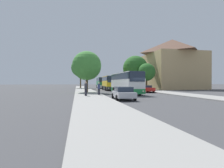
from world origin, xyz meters
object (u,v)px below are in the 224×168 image
Objects in this scene: tree_left_near at (87,66)px; parked_car_left_curb at (123,93)px; bus_front at (126,83)px; tree_right_mid at (147,72)px; tree_right_near at (135,68)px; pedestrian_waiting_near at (86,89)px; pedestrian_waiting_far at (99,88)px; bus_stop_sign at (85,85)px; bus_rear at (101,83)px; parked_car_right_far at (123,86)px; bus_middle at (109,83)px; tree_left_far at (81,68)px; parked_car_right_near at (146,89)px.

parked_car_left_curb is at bearing -75.66° from tree_left_near.
bus_front is 2.30× the size of parked_car_left_curb.
tree_right_near is at bearing 109.81° from tree_right_mid.
pedestrian_waiting_near is 2.49m from pedestrian_waiting_far.
pedestrian_waiting_near is (0.04, -1.17, -0.46)m from bus_stop_sign.
bus_rear is 16.26m from tree_right_near.
tree_right_near reaches higher than parked_car_right_far.
parked_car_right_far is 0.67× the size of tree_right_mid.
bus_middle is 15.28m from bus_rear.
tree_left_far is at bearing 135.34° from tree_right_mid.
bus_stop_sign is (-6.84, -3.95, -0.31)m from bus_front.
parked_car_left_curb is at bearing 136.31° from pedestrian_waiting_near.
tree_left_near is (-6.01, -10.73, 3.03)m from bus_middle.
parked_car_right_far is at bearing 46.91° from bus_middle.
tree_right_mid is (11.23, 20.38, 3.58)m from parked_car_left_curb.
bus_stop_sign is (-11.52, -22.64, 0.74)m from parked_car_right_far.
parked_car_right_far is 24.19m from pedestrian_waiting_far.
bus_stop_sign reaches higher than pedestrian_waiting_far.
tree_right_mid is at bearing -128.12° from pedestrian_waiting_near.
pedestrian_waiting_far is 19.78m from tree_right_mid.
tree_left_near reaches higher than bus_stop_sign.
pedestrian_waiting_near is 0.20× the size of tree_left_far.
bus_rear is 33.05m from pedestrian_waiting_far.
tree_right_near reaches higher than pedestrian_waiting_near.
pedestrian_waiting_far is at bearing -132.37° from tree_right_mid.
tree_left_near reaches higher than bus_middle.
bus_stop_sign is 0.26× the size of tree_right_near.
tree_right_near is at bearing -62.53° from bus_rear.
pedestrian_waiting_far is at bearing 33.80° from parked_car_right_near.
tree_right_mid reaches higher than bus_front.
parked_car_right_far is (4.86, 4.82, -1.00)m from bus_middle.
pedestrian_waiting_near is at bearing 149.75° from pedestrian_waiting_far.
pedestrian_waiting_near reaches higher than parked_car_right_near.
parked_car_right_far is 25.41m from bus_stop_sign.
bus_rear is 6.49× the size of pedestrian_waiting_far.
tree_right_mid is at bearing -17.31° from bus_middle.
bus_front is 8.55m from pedestrian_waiting_near.
bus_middle is 8.01m from tree_right_near.
pedestrian_waiting_far is (1.91, 1.59, -0.05)m from pedestrian_waiting_near.
parked_car_left_curb is (-3.03, -38.64, -1.10)m from bus_rear.
bus_middle is 18.03m from pedestrian_waiting_far.
parked_car_left_curb is 1.09× the size of parked_car_right_near.
bus_middle reaches higher than bus_stop_sign.
parked_car_right_far is at bearing -110.60° from pedestrian_waiting_near.
bus_stop_sign is 1.25m from pedestrian_waiting_near.
bus_middle reaches higher than pedestrian_waiting_far.
parked_car_left_curb is 13.66m from tree_left_near.
parked_car_right_near is 2.34× the size of pedestrian_waiting_near.
tree_right_near reaches higher than bus_front.
tree_right_mid is (15.09, 14.83, 2.78)m from bus_stop_sign.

